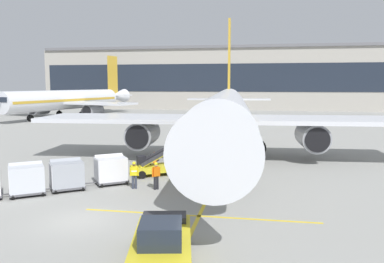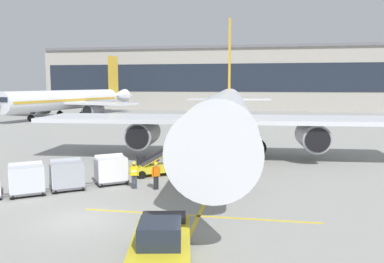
{
  "view_description": "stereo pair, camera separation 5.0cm",
  "coord_description": "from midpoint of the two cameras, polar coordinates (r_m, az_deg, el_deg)",
  "views": [
    {
      "loc": [
        8.53,
        -17.1,
        6.57
      ],
      "look_at": [
        3.85,
        9.41,
        3.29
      ],
      "focal_mm": 36.57,
      "sensor_mm": 36.0,
      "label": 1
    },
    {
      "loc": [
        8.58,
        -17.1,
        6.57
      ],
      "look_at": [
        3.85,
        9.41,
        3.29
      ],
      "focal_mm": 36.57,
      "sensor_mm": 36.0,
      "label": 2
    }
  ],
  "objects": [
    {
      "name": "ground_plane",
      "position": [
        20.22,
        -16.03,
        -12.3
      ],
      "size": [
        600.0,
        600.0,
        0.0
      ],
      "primitive_type": "plane",
      "color": "gray"
    },
    {
      "name": "parked_airplane",
      "position": [
        34.58,
        4.95,
        2.54
      ],
      "size": [
        33.15,
        42.86,
        14.68
      ],
      "color": "silver",
      "rests_on": "ground"
    },
    {
      "name": "belt_loader",
      "position": [
        28.59,
        -4.96,
        -4.56
      ],
      "size": [
        5.13,
        3.8,
        3.15
      ],
      "color": "gold",
      "rests_on": "ground"
    },
    {
      "name": "baggage_cart_lead",
      "position": [
        26.49,
        -11.83,
        -5.35
      ],
      "size": [
        2.68,
        2.47,
        1.91
      ],
      "color": "#515156",
      "rests_on": "ground"
    },
    {
      "name": "baggage_cart_second",
      "position": [
        25.68,
        -17.85,
        -5.93
      ],
      "size": [
        2.68,
        2.47,
        1.91
      ],
      "color": "#515156",
      "rests_on": "ground"
    },
    {
      "name": "baggage_cart_third",
      "position": [
        25.33,
        -23.05,
        -6.33
      ],
      "size": [
        2.68,
        2.47,
        1.91
      ],
      "color": "#515156",
      "rests_on": "ground"
    },
    {
      "name": "pushback_tug",
      "position": [
        14.9,
        -4.5,
        -15.75
      ],
      "size": [
        2.9,
        4.72,
        1.83
      ],
      "color": "gold",
      "rests_on": "ground"
    },
    {
      "name": "ground_crew_by_loader",
      "position": [
        24.99,
        -8.48,
        -6.03
      ],
      "size": [
        0.55,
        0.34,
        1.74
      ],
      "color": "#333847",
      "rests_on": "ground"
    },
    {
      "name": "ground_crew_by_carts",
      "position": [
        24.62,
        -5.32,
        -6.17
      ],
      "size": [
        0.45,
        0.43,
        1.74
      ],
      "color": "black",
      "rests_on": "ground"
    },
    {
      "name": "safety_cone_engine_keepout",
      "position": [
        32.3,
        -5.49,
        -4.3
      ],
      "size": [
        0.53,
        0.53,
        0.61
      ],
      "color": "black",
      "rests_on": "ground"
    },
    {
      "name": "safety_cone_wingtip",
      "position": [
        33.86,
        -5.55,
        -3.63
      ],
      "size": [
        0.7,
        0.7,
        0.79
      ],
      "color": "black",
      "rests_on": "ground"
    },
    {
      "name": "safety_cone_nose_mark",
      "position": [
        32.05,
        -2.84,
        -4.24
      ],
      "size": [
        0.66,
        0.66,
        0.74
      ],
      "color": "black",
      "rests_on": "ground"
    },
    {
      "name": "apron_guidance_line_lead_in",
      "position": [
        34.36,
        4.88,
        -4.11
      ],
      "size": [
        0.2,
        110.0,
        0.01
      ],
      "color": "yellow",
      "rests_on": "ground"
    },
    {
      "name": "apron_guidance_line_stop_bar",
      "position": [
        20.02,
        0.9,
        -12.21
      ],
      "size": [
        12.0,
        0.2,
        0.01
      ],
      "color": "yellow",
      "rests_on": "ground"
    },
    {
      "name": "terminal_building",
      "position": [
        109.0,
        3.61,
        7.71
      ],
      "size": [
        92.17,
        18.98,
        16.25
      ],
      "color": "#A8A399",
      "rests_on": "ground"
    },
    {
      "name": "distant_airplane",
      "position": [
        80.97,
        -17.77,
        4.37
      ],
      "size": [
        29.64,
        38.51,
        12.97
      ],
      "color": "silver",
      "rests_on": "ground"
    }
  ]
}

